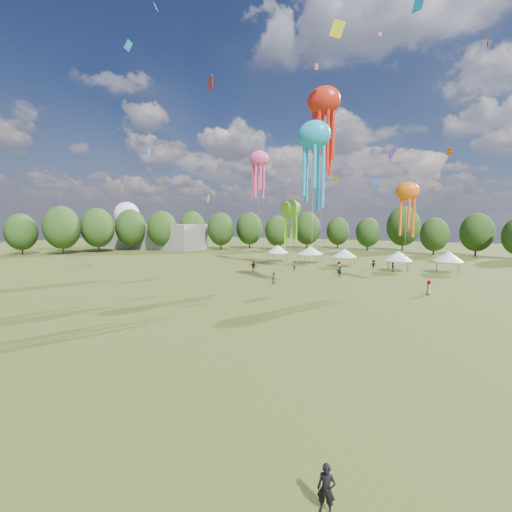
% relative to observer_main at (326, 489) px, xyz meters
% --- Properties ---
extents(ground, '(300.00, 300.00, 0.00)m').
position_rel_observer_main_xyz_m(ground, '(-8.34, 2.58, -0.81)').
color(ground, '#384416').
rests_on(ground, ground).
extents(observer_main, '(0.62, 0.44, 1.62)m').
position_rel_observer_main_xyz_m(observer_main, '(0.00, 0.00, 0.00)').
color(observer_main, black).
rests_on(observer_main, ground).
extents(spectator_near, '(1.01, 0.94, 1.66)m').
position_rel_observer_main_xyz_m(spectator_near, '(-16.96, 34.71, 0.02)').
color(spectator_near, gray).
rests_on(spectator_near, ground).
extents(spectators_far, '(28.96, 20.42, 1.89)m').
position_rel_observer_main_xyz_m(spectators_far, '(-9.10, 48.22, 0.09)').
color(spectators_far, gray).
rests_on(spectators_far, ground).
extents(festival_tents, '(37.90, 9.45, 3.88)m').
position_rel_observer_main_xyz_m(festival_tents, '(-11.06, 58.12, 2.06)').
color(festival_tents, '#47474C').
rests_on(festival_tents, ground).
extents(show_kites, '(31.63, 22.65, 30.56)m').
position_rel_observer_main_xyz_m(show_kites, '(-14.17, 42.66, 19.61)').
color(show_kites, '#199ED5').
rests_on(show_kites, ground).
extents(small_kites, '(81.14, 50.89, 45.24)m').
position_rel_observer_main_xyz_m(small_kites, '(-8.67, 42.86, 29.23)').
color(small_kites, '#199ED5').
rests_on(small_kites, ground).
extents(treeline, '(201.57, 95.24, 13.43)m').
position_rel_observer_main_xyz_m(treeline, '(-12.21, 65.10, 5.74)').
color(treeline, '#38281C').
rests_on(treeline, ground).
extents(hangar, '(40.00, 12.00, 8.00)m').
position_rel_observer_main_xyz_m(hangar, '(-80.34, 74.58, 3.19)').
color(hangar, gray).
rests_on(hangar, ground).
extents(radome, '(9.00, 9.00, 16.00)m').
position_rel_observer_main_xyz_m(radome, '(-96.34, 80.58, 9.18)').
color(radome, white).
rests_on(radome, ground).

